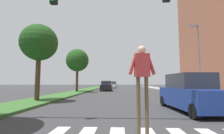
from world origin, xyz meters
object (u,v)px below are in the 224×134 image
object	(u,v)px
street_lamp_right	(198,53)
sedan_midblock	(106,86)
pedestrian_performer	(142,76)
sedan_distant	(112,85)
tree_mid	(39,43)
tree_far	(77,60)
traffic_light_gantry	(52,12)
suv_crossing	(191,93)
sedan_far_horizon	(114,84)

from	to	relation	value
street_lamp_right	sedan_midblock	size ratio (longest dim) A/B	1.68
pedestrian_performer	sedan_distant	distance (m)	37.53
tree_mid	sedan_midblock	distance (m)	17.11
tree_far	sedan_distant	bearing A→B (deg)	76.03
street_lamp_right	tree_mid	bearing A→B (deg)	-160.69
traffic_light_gantry	pedestrian_performer	world-z (taller)	traffic_light_gantry
tree_mid	suv_crossing	distance (m)	11.18
tree_far	sedan_midblock	xyz separation A→B (m)	(4.03, 4.42, -3.96)
pedestrian_performer	sedan_far_horizon	distance (m)	53.02
suv_crossing	tree_far	bearing A→B (deg)	123.80
tree_mid	sedan_distant	distance (m)	30.14
sedan_midblock	sedan_distant	size ratio (longest dim) A/B	1.05
tree_mid	sedan_midblock	size ratio (longest dim) A/B	1.31
sedan_midblock	sedan_far_horizon	world-z (taller)	sedan_far_horizon
sedan_far_horizon	street_lamp_right	bearing A→B (deg)	-75.52
tree_mid	street_lamp_right	xyz separation A→B (m)	(14.50, 5.08, 0.04)
tree_mid	sedan_far_horizon	bearing A→B (deg)	84.72
traffic_light_gantry	suv_crossing	distance (m)	7.79
street_lamp_right	sedan_midblock	xyz separation A→B (m)	(-10.55, 11.14, -3.80)
tree_far	suv_crossing	bearing A→B (deg)	-56.20
traffic_light_gantry	sedan_distant	world-z (taller)	traffic_light_gantry
tree_mid	traffic_light_gantry	bearing A→B (deg)	-59.19
suv_crossing	sedan_far_horizon	bearing A→B (deg)	96.92
traffic_light_gantry	pedestrian_performer	distance (m)	4.69
street_lamp_right	pedestrian_performer	world-z (taller)	street_lamp_right
tree_far	street_lamp_right	distance (m)	16.06
sedan_far_horizon	sedan_distant	bearing A→B (deg)	-89.34
sedan_far_horizon	sedan_midblock	bearing A→B (deg)	-90.42
pedestrian_performer	suv_crossing	size ratio (longest dim) A/B	0.53
tree_far	pedestrian_performer	size ratio (longest dim) A/B	2.54
sedan_midblock	tree_far	bearing A→B (deg)	-132.38
tree_mid	sedan_far_horizon	xyz separation A→B (m)	(4.16, 45.09, -3.74)
sedan_far_horizon	traffic_light_gantry	bearing A→B (deg)	-90.70
street_lamp_right	pedestrian_performer	distance (m)	15.29
tree_far	traffic_light_gantry	bearing A→B (deg)	-78.46
pedestrian_performer	sedan_far_horizon	world-z (taller)	pedestrian_performer
tree_mid	traffic_light_gantry	world-z (taller)	traffic_light_gantry
traffic_light_gantry	suv_crossing	size ratio (longest dim) A/B	1.77
tree_far	sedan_midblock	size ratio (longest dim) A/B	1.42
street_lamp_right	sedan_midblock	world-z (taller)	street_lamp_right
street_lamp_right	tree_far	bearing A→B (deg)	155.26
tree_far	sedan_distant	world-z (taller)	tree_far
suv_crossing	sedan_distant	xyz separation A→B (m)	(-5.70, 32.91, -0.17)
tree_mid	tree_far	distance (m)	11.80
pedestrian_performer	suv_crossing	bearing A→B (deg)	55.09
tree_mid	sedan_distant	xyz separation A→B (m)	(4.34, 29.58, -3.79)
tree_far	street_lamp_right	bearing A→B (deg)	-24.74
suv_crossing	tree_mid	bearing A→B (deg)	161.68
pedestrian_performer	sedan_distant	xyz separation A→B (m)	(-2.55, 37.43, -0.90)
suv_crossing	sedan_midblock	bearing A→B (deg)	107.31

